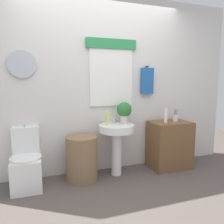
# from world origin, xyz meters

# --- Properties ---
(ground_plane) EXTENTS (8.00, 8.00, 0.00)m
(ground_plane) POSITION_xyz_m (0.00, 0.00, 0.00)
(ground_plane) COLOR #564C47
(back_wall) EXTENTS (4.40, 0.18, 2.60)m
(back_wall) POSITION_xyz_m (0.00, 1.15, 1.30)
(back_wall) COLOR silver
(back_wall) RESTS_ON ground_plane
(toilet) EXTENTS (0.38, 0.51, 0.79)m
(toilet) POSITION_xyz_m (-1.06, 0.89, 0.30)
(toilet) COLOR white
(toilet) RESTS_ON ground_plane
(laundry_hamper) EXTENTS (0.43, 0.43, 0.61)m
(laundry_hamper) POSITION_xyz_m (-0.34, 0.85, 0.31)
(laundry_hamper) COLOR #846647
(laundry_hamper) RESTS_ON ground_plane
(pedestal_sink) EXTENTS (0.51, 0.51, 0.74)m
(pedestal_sink) POSITION_xyz_m (0.17, 0.85, 0.56)
(pedestal_sink) COLOR white
(pedestal_sink) RESTS_ON ground_plane
(faucet) EXTENTS (0.03, 0.03, 0.10)m
(faucet) POSITION_xyz_m (0.17, 0.97, 0.79)
(faucet) COLOR silver
(faucet) RESTS_ON pedestal_sink
(wooden_cabinet) EXTENTS (0.62, 0.44, 0.73)m
(wooden_cabinet) POSITION_xyz_m (1.06, 0.85, 0.37)
(wooden_cabinet) COLOR brown
(wooden_cabinet) RESTS_ON ground_plane
(soap_bottle) EXTENTS (0.05, 0.05, 0.20)m
(soap_bottle) POSITION_xyz_m (0.05, 0.90, 0.84)
(soap_bottle) COLOR #DBD166
(soap_bottle) RESTS_ON pedestal_sink
(potted_plant) EXTENTS (0.22, 0.22, 0.31)m
(potted_plant) POSITION_xyz_m (0.31, 0.91, 0.93)
(potted_plant) COLOR beige
(potted_plant) RESTS_ON pedestal_sink
(lotion_bottle) EXTENTS (0.05, 0.05, 0.22)m
(lotion_bottle) POSITION_xyz_m (0.95, 0.81, 0.84)
(lotion_bottle) COLOR white
(lotion_bottle) RESTS_ON wooden_cabinet
(toothbrush_cup) EXTENTS (0.08, 0.08, 0.19)m
(toothbrush_cup) POSITION_xyz_m (1.17, 0.87, 0.79)
(toothbrush_cup) COLOR silver
(toothbrush_cup) RESTS_ON wooden_cabinet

